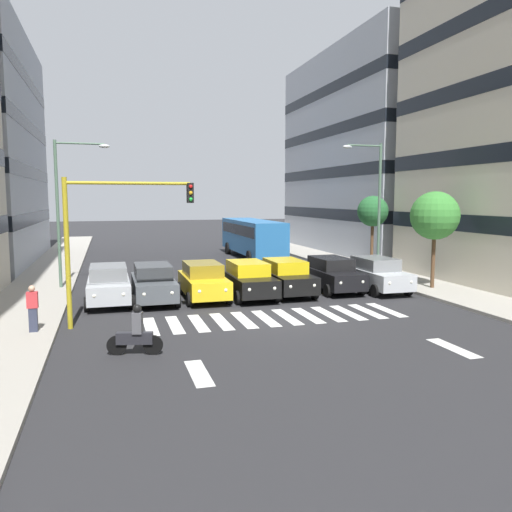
# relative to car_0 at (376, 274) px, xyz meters

# --- Properties ---
(ground_plane) EXTENTS (180.00, 180.00, 0.00)m
(ground_plane) POSITION_rel_car_0_xyz_m (6.76, 4.05, -0.89)
(ground_plane) COLOR #262628
(sidewalk_left) EXTENTS (3.35, 90.00, 0.15)m
(sidewalk_left) POSITION_rel_car_0_xyz_m (-3.11, 4.05, -0.81)
(sidewalk_left) COLOR #9E998E
(sidewalk_left) RESTS_ON ground_plane
(sidewalk_right) EXTENTS (3.35, 90.00, 0.15)m
(sidewalk_right) POSITION_rel_car_0_xyz_m (16.63, 4.05, -0.81)
(sidewalk_right) COLOR #9E998E
(sidewalk_right) RESTS_ON ground_plane
(building_left_block_0) EXTENTS (10.54, 19.75, 17.10)m
(building_left_block_0) POSITION_rel_car_0_xyz_m (-10.03, -17.60, 7.67)
(building_left_block_0) COLOR #ADB2BC
(building_left_block_0) RESTS_ON ground_plane
(crosswalk_markings) EXTENTS (10.35, 2.80, 0.01)m
(crosswalk_markings) POSITION_rel_car_0_xyz_m (6.76, 4.05, -0.88)
(crosswalk_markings) COLOR silver
(crosswalk_markings) RESTS_ON ground_plane
(lane_arrow_0) EXTENTS (0.50, 2.20, 0.01)m
(lane_arrow_0) POSITION_rel_car_0_xyz_m (2.67, 9.55, -0.88)
(lane_arrow_0) COLOR silver
(lane_arrow_0) RESTS_ON ground_plane
(lane_arrow_1) EXTENTS (0.50, 2.20, 0.01)m
(lane_arrow_1) POSITION_rel_car_0_xyz_m (10.86, 9.55, -0.88)
(lane_arrow_1) COLOR silver
(lane_arrow_1) RESTS_ON ground_plane
(car_0) EXTENTS (2.02, 4.44, 1.72)m
(car_0) POSITION_rel_car_0_xyz_m (0.00, 0.00, 0.00)
(car_0) COLOR #B2B7BC
(car_0) RESTS_ON ground_plane
(car_1) EXTENTS (2.02, 4.44, 1.72)m
(car_1) POSITION_rel_car_0_xyz_m (2.16, -0.70, 0.00)
(car_1) COLOR black
(car_1) RESTS_ON ground_plane
(car_2) EXTENTS (2.02, 4.44, 1.72)m
(car_2) POSITION_rel_car_0_xyz_m (4.76, -0.44, 0.00)
(car_2) COLOR black
(car_2) RESTS_ON ground_plane
(car_3) EXTENTS (2.02, 4.44, 1.72)m
(car_3) POSITION_rel_car_0_xyz_m (6.73, -0.24, 0.00)
(car_3) COLOR black
(car_3) RESTS_ON ground_plane
(car_4) EXTENTS (2.02, 4.44, 1.72)m
(car_4) POSITION_rel_car_0_xyz_m (8.89, -0.45, 0.00)
(car_4) COLOR gold
(car_4) RESTS_ON ground_plane
(car_5) EXTENTS (2.02, 4.44, 1.72)m
(car_5) POSITION_rel_car_0_xyz_m (11.20, -0.44, 0.00)
(car_5) COLOR #474C51
(car_5) RESTS_ON ground_plane
(car_6) EXTENTS (2.02, 4.44, 1.72)m
(car_6) POSITION_rel_car_0_xyz_m (13.17, -0.66, 0.00)
(car_6) COLOR #B2B7BC
(car_6) RESTS_ON ground_plane
(bus_behind_traffic) EXTENTS (2.78, 10.50, 3.00)m
(bus_behind_traffic) POSITION_rel_car_0_xyz_m (2.16, -15.61, 0.97)
(bus_behind_traffic) COLOR #286BAD
(bus_behind_traffic) RESTS_ON ground_plane
(motorcycle_with_rider) EXTENTS (1.67, 0.51, 1.57)m
(motorcycle_with_rider) POSITION_rel_car_0_xyz_m (12.42, 7.40, -0.24)
(motorcycle_with_rider) COLOR black
(motorcycle_with_rider) RESTS_ON ground_plane
(traffic_light_gantry) EXTENTS (4.69, 0.36, 5.50)m
(traffic_light_gantry) POSITION_rel_car_0_xyz_m (13.20, 3.54, 2.84)
(traffic_light_gantry) COLOR #AD991E
(traffic_light_gantry) RESTS_ON ground_plane
(street_lamp_left) EXTENTS (2.48, 0.28, 7.71)m
(street_lamp_left) POSITION_rel_car_0_xyz_m (-1.68, -3.42, 3.89)
(street_lamp_left) COLOR #4C6B56
(street_lamp_left) RESTS_ON sidewalk_left
(street_lamp_right) EXTENTS (2.75, 0.28, 7.52)m
(street_lamp_right) POSITION_rel_car_0_xyz_m (15.14, -4.89, 3.82)
(street_lamp_right) COLOR #4C6B56
(street_lamp_right) RESTS_ON sidewalk_right
(street_tree_0) EXTENTS (2.47, 2.47, 4.95)m
(street_tree_0) POSITION_rel_car_0_xyz_m (-2.89, 0.62, 2.96)
(street_tree_0) COLOR #513823
(street_tree_0) RESTS_ON sidewalk_left
(street_tree_1) EXTENTS (1.98, 1.98, 4.75)m
(street_tree_1) POSITION_rel_car_0_xyz_m (-3.28, -6.37, 2.99)
(street_tree_1) COLOR #513823
(street_tree_1) RESTS_ON sidewalk_left
(pedestrian_waiting) EXTENTS (0.36, 0.24, 1.63)m
(pedestrian_waiting) POSITION_rel_car_0_xyz_m (15.71, 4.22, 0.11)
(pedestrian_waiting) COLOR #2D3347
(pedestrian_waiting) RESTS_ON sidewalk_right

